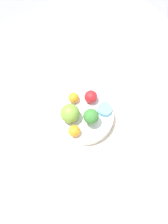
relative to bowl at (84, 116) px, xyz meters
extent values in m
plane|color=gray|center=(0.00, 0.00, -0.04)|extent=(6.00, 6.00, 0.00)
cube|color=beige|center=(0.00, 0.00, -0.03)|extent=(1.20, 1.20, 0.02)
cylinder|color=white|center=(0.00, 0.00, 0.00)|extent=(0.20, 0.20, 0.04)
cylinder|color=#8CB76B|center=(0.00, -0.04, 0.03)|extent=(0.02, 0.02, 0.02)
sphere|color=#387A33|center=(0.00, -0.04, 0.06)|extent=(0.05, 0.05, 0.05)
sphere|color=red|center=(0.05, 0.03, 0.04)|extent=(0.04, 0.04, 0.04)
sphere|color=olive|center=(-0.05, 0.01, 0.05)|extent=(0.06, 0.06, 0.06)
sphere|color=orange|center=(-0.07, -0.04, 0.04)|extent=(0.04, 0.04, 0.04)
sphere|color=orange|center=(0.00, 0.06, 0.04)|extent=(0.04, 0.04, 0.04)
cylinder|color=#66B2DB|center=(0.06, -0.03, 0.03)|extent=(0.05, 0.05, 0.02)
camera|label=1|loc=(-0.19, -0.27, 0.68)|focal=35.00mm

